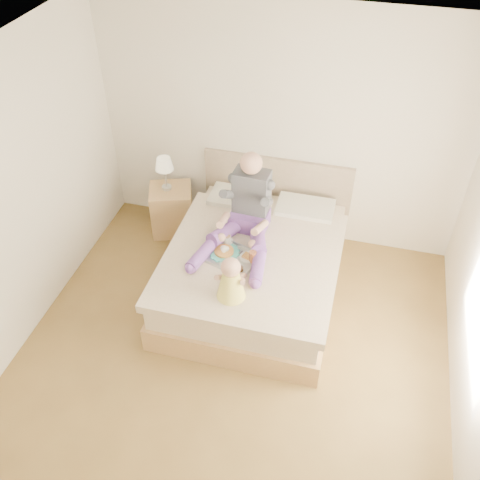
% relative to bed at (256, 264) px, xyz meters
% --- Properties ---
extents(room, '(4.02, 4.22, 2.71)m').
position_rel_bed_xyz_m(room, '(0.08, -1.08, 1.19)').
color(room, brown).
rests_on(room, ground).
extents(bed, '(1.70, 2.18, 1.00)m').
position_rel_bed_xyz_m(bed, '(0.00, 0.00, 0.00)').
color(bed, '#AA824F').
rests_on(bed, ground).
extents(nightstand, '(0.59, 0.56, 0.59)m').
position_rel_bed_xyz_m(nightstand, '(-1.19, 0.68, -0.02)').
color(nightstand, '#AA824F').
rests_on(nightstand, ground).
extents(lamp, '(0.20, 0.20, 0.41)m').
position_rel_bed_xyz_m(lamp, '(-1.23, 0.68, 0.58)').
color(lamp, silver).
rests_on(lamp, nightstand).
extents(adult, '(0.76, 1.09, 0.90)m').
position_rel_bed_xyz_m(adult, '(-0.15, 0.10, 0.56)').
color(adult, '#5E3688').
rests_on(adult, bed).
extents(tray, '(0.59, 0.52, 0.14)m').
position_rel_bed_xyz_m(tray, '(-0.18, -0.28, 0.32)').
color(tray, silver).
rests_on(tray, bed).
extents(baby, '(0.29, 0.39, 0.44)m').
position_rel_bed_xyz_m(baby, '(-0.06, -0.76, 0.47)').
color(baby, '#EADC49').
rests_on(baby, bed).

